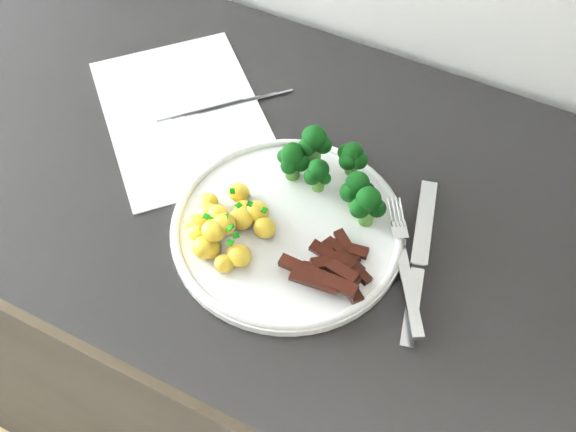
# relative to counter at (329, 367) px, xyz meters

# --- Properties ---
(counter) EXTENTS (2.30, 0.57, 0.86)m
(counter) POSITION_rel_counter_xyz_m (0.00, 0.00, 0.00)
(counter) COLOR black
(counter) RESTS_ON ground
(recipe_paper) EXTENTS (0.35, 0.34, 0.00)m
(recipe_paper) POSITION_rel_counter_xyz_m (-0.26, 0.05, 0.43)
(recipe_paper) COLOR white
(recipe_paper) RESTS_ON counter
(plate) EXTENTS (0.28, 0.28, 0.02)m
(plate) POSITION_rel_counter_xyz_m (-0.05, -0.05, 0.44)
(plate) COLOR white
(plate) RESTS_ON counter
(broccoli) EXTENTS (0.15, 0.09, 0.07)m
(broccoli) POSITION_rel_counter_xyz_m (-0.03, 0.02, 0.48)
(broccoli) COLOR #396B22
(broccoli) RESTS_ON plate
(potatoes) EXTENTS (0.10, 0.12, 0.04)m
(potatoes) POSITION_rel_counter_xyz_m (-0.11, -0.09, 0.46)
(potatoes) COLOR yellow
(potatoes) RESTS_ON plate
(beef_strips) EXTENTS (0.10, 0.09, 0.02)m
(beef_strips) POSITION_rel_counter_xyz_m (0.02, -0.08, 0.45)
(beef_strips) COLOR black
(beef_strips) RESTS_ON plate
(fork) EXTENTS (0.10, 0.17, 0.02)m
(fork) POSITION_rel_counter_xyz_m (0.09, -0.05, 0.45)
(fork) COLOR silver
(fork) RESTS_ON plate
(knife) EXTENTS (0.07, 0.22, 0.02)m
(knife) POSITION_rel_counter_xyz_m (0.11, -0.05, 0.44)
(knife) COLOR silver
(knife) RESTS_ON plate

